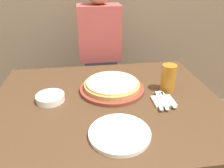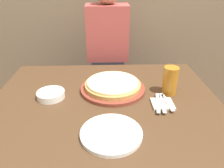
% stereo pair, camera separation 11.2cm
% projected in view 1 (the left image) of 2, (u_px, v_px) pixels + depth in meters
% --- Properties ---
extents(dining_table, '(1.23, 0.99, 0.74)m').
position_uv_depth(dining_table, '(107.00, 151.00, 1.34)').
color(dining_table, '#4C331E').
rests_on(dining_table, ground_plane).
extents(pizza_on_board, '(0.37, 0.37, 0.06)m').
position_uv_depth(pizza_on_board, '(112.00, 86.00, 1.26)').
color(pizza_on_board, brown).
rests_on(pizza_on_board, dining_table).
extents(beer_glass, '(0.08, 0.08, 0.16)m').
position_uv_depth(beer_glass, '(168.00, 77.00, 1.23)').
color(beer_glass, '#B7701E').
rests_on(beer_glass, dining_table).
extents(dinner_plate, '(0.26, 0.26, 0.02)m').
position_uv_depth(dinner_plate, '(120.00, 133.00, 0.92)').
color(dinner_plate, white).
rests_on(dinner_plate, dining_table).
extents(side_bowl, '(0.15, 0.15, 0.04)m').
position_uv_depth(side_bowl, '(50.00, 98.00, 1.16)').
color(side_bowl, white).
rests_on(side_bowl, dining_table).
extents(napkin_stack, '(0.11, 0.11, 0.01)m').
position_uv_depth(napkin_stack, '(163.00, 101.00, 1.15)').
color(napkin_stack, beige).
rests_on(napkin_stack, dining_table).
extents(fork, '(0.05, 0.19, 0.00)m').
position_uv_depth(fork, '(159.00, 100.00, 1.15)').
color(fork, silver).
rests_on(fork, napkin_stack).
extents(dinner_knife, '(0.04, 0.19, 0.00)m').
position_uv_depth(dinner_knife, '(164.00, 100.00, 1.15)').
color(dinner_knife, silver).
rests_on(dinner_knife, napkin_stack).
extents(spoon, '(0.03, 0.16, 0.00)m').
position_uv_depth(spoon, '(168.00, 100.00, 1.15)').
color(spoon, silver).
rests_on(spoon, napkin_stack).
extents(diner_person, '(0.32, 0.20, 1.32)m').
position_uv_depth(diner_person, '(100.00, 66.00, 1.82)').
color(diner_person, '#33333D').
rests_on(diner_person, ground_plane).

